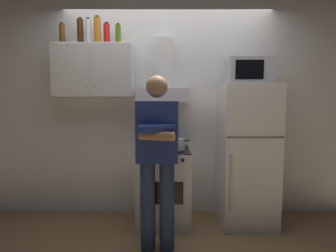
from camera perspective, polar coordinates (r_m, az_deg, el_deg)
ground_plane at (r=3.22m, az=0.00°, el=-20.86°), size 7.00×7.00×0.00m
back_wall_tiled at (r=3.49m, az=-0.01°, el=4.19°), size 4.80×0.10×2.70m
upper_cabinet at (r=3.38m, az=-14.82°, el=10.76°), size 0.90×0.37×0.60m
stove_oven at (r=3.29m, az=-0.90°, el=-12.14°), size 0.60×0.62×0.87m
range_hood at (r=3.27m, az=-0.90°, el=8.45°), size 0.60×0.44×0.75m
refrigerator at (r=3.32m, az=15.79°, el=-5.62°), size 0.60×0.62×1.60m
microwave at (r=3.30m, az=16.12°, el=10.70°), size 0.48×0.37×0.28m
person_standing at (r=2.58m, az=-2.22°, el=-6.25°), size 0.38×0.33×1.64m
cooking_pot at (r=3.06m, az=1.50°, el=-3.76°), size 0.31×0.21×0.12m
bottle_beer_brown at (r=3.57m, az=-20.87°, el=17.12°), size 0.06×0.06×0.25m
bottle_liquor_amber at (r=3.43m, az=-14.28°, el=18.35°), size 0.08×0.08×0.32m
bottle_olive_oil at (r=3.42m, az=-10.17°, el=17.86°), size 0.06×0.06×0.25m
bottle_rum_dark at (r=3.52m, az=-17.51°, el=17.87°), size 0.07×0.07×0.31m
bottle_soda_red at (r=3.42m, az=-12.44°, el=17.89°), size 0.07×0.07×0.25m
bottle_vodka_clear at (r=3.45m, az=-16.00°, el=18.06°), size 0.07×0.07×0.30m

